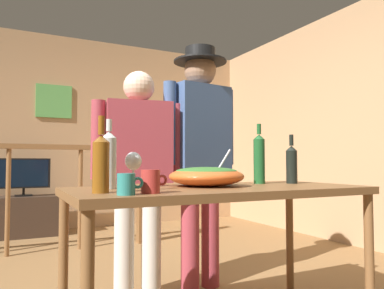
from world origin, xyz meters
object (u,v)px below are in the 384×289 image
(wine_glass, at_px, (133,162))
(wine_bottle_amber, at_px, (101,162))
(tv_console, at_px, (23,216))
(salad_bowl, at_px, (206,175))
(person_standing_left, at_px, (138,163))
(wine_bottle_green, at_px, (259,158))
(wine_bottle_dark, at_px, (292,164))
(person_standing_right, at_px, (200,142))
(stair_railing, at_px, (62,181))
(serving_table, at_px, (220,201))
(mug_teal, at_px, (127,184))
(mug_red, at_px, (151,181))
(framed_picture, at_px, (54,101))
(wine_bottle_clear, at_px, (109,159))
(flat_screen_tv, at_px, (24,174))

(wine_glass, relative_size, wine_bottle_amber, 0.56)
(tv_console, height_order, salad_bowl, salad_bowl)
(person_standing_left, bearing_deg, wine_bottle_green, 149.06)
(salad_bowl, bearing_deg, wine_bottle_dark, -0.25)
(wine_glass, bearing_deg, salad_bowl, -16.71)
(tv_console, xyz_separation_m, person_standing_right, (1.06, -2.61, 0.80))
(tv_console, bearing_deg, person_standing_right, -67.85)
(stair_railing, relative_size, serving_table, 1.77)
(wine_bottle_amber, bearing_deg, wine_bottle_dark, 8.81)
(stair_railing, relative_size, tv_console, 3.10)
(wine_bottle_green, xyz_separation_m, mug_teal, (-0.96, -0.41, -0.11))
(serving_table, relative_size, wine_bottle_green, 4.27)
(salad_bowl, height_order, mug_red, salad_bowl)
(framed_picture, height_order, wine_bottle_amber, framed_picture)
(tv_console, distance_m, person_standing_right, 2.93)
(wine_bottle_clear, xyz_separation_m, person_standing_right, (0.80, 0.54, 0.13))
(framed_picture, height_order, mug_teal, framed_picture)
(serving_table, distance_m, wine_bottle_dark, 0.60)
(tv_console, bearing_deg, person_standing_left, -77.14)
(wine_bottle_green, xyz_separation_m, person_standing_right, (-0.14, 0.51, 0.12))
(mug_teal, bearing_deg, salad_bowl, 31.44)
(wine_bottle_amber, bearing_deg, tv_console, 92.89)
(wine_bottle_clear, bearing_deg, mug_red, -74.41)
(wine_bottle_clear, bearing_deg, wine_bottle_dark, -2.36)
(framed_picture, xyz_separation_m, person_standing_right, (0.70, -2.90, -0.67))
(wine_bottle_dark, distance_m, person_standing_right, 0.69)
(flat_screen_tv, height_order, wine_bottle_amber, wine_bottle_amber)
(person_standing_right, bearing_deg, wine_bottle_amber, 32.01)
(flat_screen_tv, xyz_separation_m, wine_bottle_amber, (0.17, -3.35, 0.14))
(wine_glass, bearing_deg, mug_red, -97.29)
(stair_railing, distance_m, salad_bowl, 2.26)
(flat_screen_tv, relative_size, wine_bottle_clear, 1.72)
(person_standing_left, bearing_deg, wine_bottle_dark, 152.66)
(serving_table, xyz_separation_m, wine_glass, (-0.42, 0.19, 0.20))
(wine_bottle_amber, distance_m, mug_teal, 0.18)
(stair_railing, distance_m, tv_console, 1.13)
(wine_bottle_clear, relative_size, wine_bottle_green, 0.94)
(serving_table, height_order, salad_bowl, salad_bowl)
(wine_bottle_green, xyz_separation_m, person_standing_left, (-0.61, 0.51, -0.03))
(mug_red, xyz_separation_m, person_standing_right, (0.70, 0.89, 0.23))
(wine_bottle_clear, bearing_deg, wine_glass, 25.17)
(flat_screen_tv, xyz_separation_m, salad_bowl, (0.79, -3.16, 0.07))
(tv_console, distance_m, wine_bottle_amber, 3.45)
(mug_red, distance_m, person_standing_left, 0.92)
(person_standing_right, bearing_deg, framed_picture, -85.55)
(mug_teal, bearing_deg, wine_bottle_dark, 16.12)
(serving_table, height_order, person_standing_left, person_standing_left)
(salad_bowl, bearing_deg, person_standing_right, 65.22)
(wine_bottle_dark, relative_size, person_standing_left, 0.20)
(wine_bottle_dark, bearing_deg, wine_glass, 173.23)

